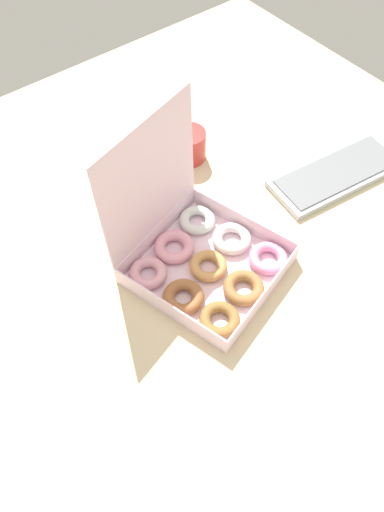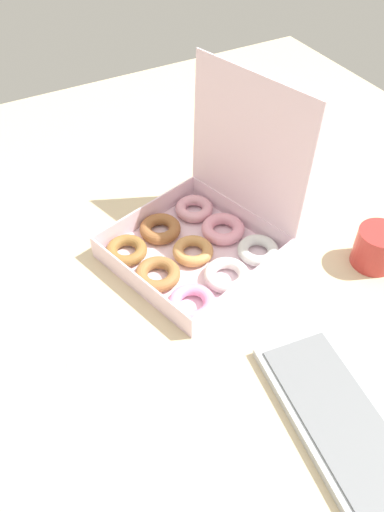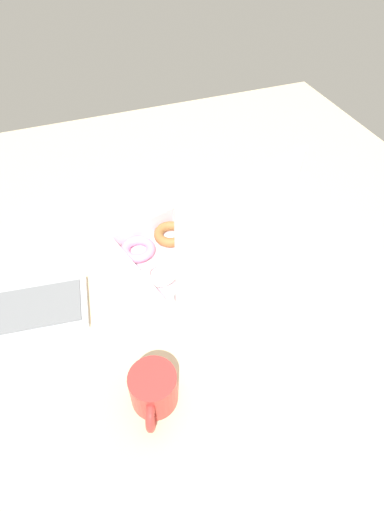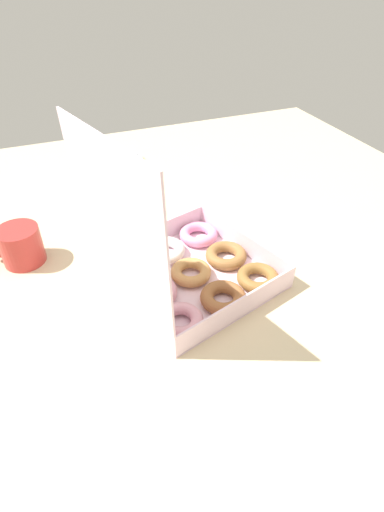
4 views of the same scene
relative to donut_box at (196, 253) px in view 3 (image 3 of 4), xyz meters
The scene contains 5 objects.
ground_plane 5.55cm from the donut_box, ahead, with size 180.00×180.00×2.00cm, color beige.
donut_box is the anchor object (origin of this frame).
keyboard 48.29cm from the donut_box, ahead, with size 39.62×19.36×2.20cm.
coffee_mug 38.29cm from the donut_box, 56.74° to the left, with size 9.42×12.81×8.78cm.
paper_napkin 36.23cm from the donut_box, 60.93° to the right, with size 11.21×9.53×0.15cm, color white.
Camera 3 is at (23.70, 66.96, 78.73)cm, focal length 28.00 mm.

